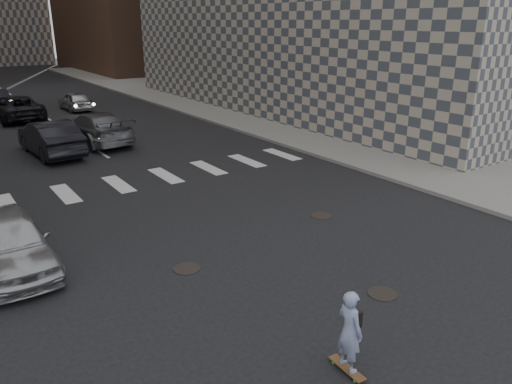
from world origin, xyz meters
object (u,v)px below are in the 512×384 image
(skateboarder, at_px, (350,331))
(silver_sedan, at_px, (10,242))
(traffic_car_a, at_px, (50,138))
(traffic_car_b, at_px, (96,128))
(traffic_car_c, at_px, (17,108))
(traffic_car_d, at_px, (75,101))

(skateboarder, xyz_separation_m, silver_sedan, (-4.23, 7.73, -0.13))
(skateboarder, distance_m, traffic_car_a, 19.10)
(traffic_car_b, distance_m, traffic_car_c, 9.51)
(traffic_car_b, bearing_deg, traffic_car_d, -105.30)
(traffic_car_b, distance_m, traffic_car_d, 10.95)
(skateboarder, distance_m, traffic_car_b, 20.33)
(skateboarder, height_order, traffic_car_b, skateboarder)
(traffic_car_c, bearing_deg, traffic_car_b, 102.41)
(traffic_car_c, bearing_deg, traffic_car_d, -159.88)
(silver_sedan, bearing_deg, traffic_car_b, 62.89)
(silver_sedan, xyz_separation_m, traffic_car_d, (8.08, 23.28, -0.08))
(traffic_car_a, relative_size, traffic_car_c, 0.91)
(skateboarder, bearing_deg, traffic_car_b, 87.83)
(traffic_car_a, bearing_deg, traffic_car_b, -159.30)
(silver_sedan, bearing_deg, traffic_car_c, 78.52)
(traffic_car_b, height_order, traffic_car_d, traffic_car_b)
(traffic_car_a, xyz_separation_m, traffic_car_c, (0.41, 10.42, -0.06))
(traffic_car_a, bearing_deg, traffic_car_c, -96.15)
(traffic_car_b, xyz_separation_m, traffic_car_d, (1.94, 10.78, -0.15))
(traffic_car_a, xyz_separation_m, traffic_car_d, (4.45, 11.93, -0.17))
(traffic_car_d, bearing_deg, traffic_car_c, 18.45)
(traffic_car_a, distance_m, traffic_car_d, 12.73)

